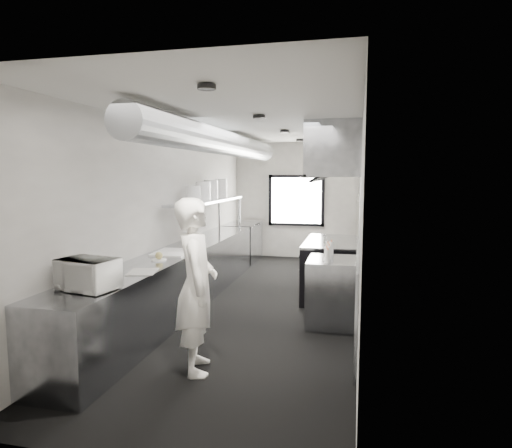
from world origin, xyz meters
The scene contains 35 objects.
floor centered at (0.00, 0.00, 0.00)m, with size 3.00×8.00×0.01m, color black.
ceiling centered at (0.00, 0.00, 2.80)m, with size 3.00×8.00×0.01m, color beige.
wall_back centered at (0.00, 4.00, 1.40)m, with size 3.00×0.02×2.80m, color beige.
wall_front centered at (0.00, -4.00, 1.40)m, with size 3.00×0.02×2.80m, color beige.
wall_left centered at (-1.50, 0.00, 1.40)m, with size 0.02×8.00×2.80m, color beige.
wall_right centered at (1.50, 0.00, 1.40)m, with size 0.02×8.00×2.80m, color beige.
wall_cladding centered at (1.48, 0.30, 0.55)m, with size 0.03×5.50×1.10m, color gray.
hvac_duct centered at (-0.70, 0.40, 2.55)m, with size 0.40×0.40×6.40m, color #92969A.
service_window centered at (0.00, 3.96, 1.40)m, with size 1.36×0.05×1.25m.
exhaust_hood centered at (1.10, 0.70, 2.39)m, with size 0.81×2.20×0.88m.
prep_counter centered at (-1.15, -0.50, 0.45)m, with size 0.70×6.00×0.90m, color gray.
pass_shelf centered at (-1.19, 1.00, 1.54)m, with size 0.45×3.00×0.68m.
range centered at (1.04, 0.70, 0.47)m, with size 0.88×1.60×0.94m.
bottle_station centered at (1.15, -0.70, 0.45)m, with size 0.65×0.80×0.90m, color gray.
far_work_table centered at (-1.15, 3.20, 0.45)m, with size 0.70×1.20×0.90m, color gray.
notice_sheet_a centered at (1.47, -1.20, 1.60)m, with size 0.02×0.28×0.38m, color silver.
notice_sheet_b centered at (1.47, -1.55, 1.55)m, with size 0.02×0.28×0.38m, color silver.
line_cook centered at (-0.13, -2.46, 0.90)m, with size 0.66×0.43×1.81m, color white.
microwave centered at (-1.12, -2.84, 1.05)m, with size 0.52×0.39×0.31m, color white.
deli_tub_a centered at (-1.28, -2.67, 0.95)m, with size 0.15×0.15×0.10m, color #B2BBAC.
deli_tub_b centered at (-1.31, -2.59, 0.95)m, with size 0.14×0.14×0.10m, color #B2BBAC.
newspaper centered at (-0.97, -2.01, 0.90)m, with size 0.31×0.38×0.01m, color white.
small_plate centered at (-1.08, -1.33, 0.91)m, with size 0.20×0.20×0.02m, color white.
pastry centered at (-1.08, -1.33, 0.97)m, with size 0.10×0.10×0.10m, color tan.
cutting_board centered at (-1.14, -0.77, 0.91)m, with size 0.48×0.65×0.02m, color silver.
knife_block centered at (-1.29, 0.43, 1.02)m, with size 0.10×0.23×0.25m, color brown.
plate_stack_a centered at (-1.23, 0.33, 1.71)m, with size 0.24×0.24×0.28m, color white.
plate_stack_b centered at (-1.21, 0.75, 1.74)m, with size 0.26×0.26×0.34m, color white.
plate_stack_c centered at (-1.18, 1.07, 1.75)m, with size 0.26×0.26×0.37m, color white.
plate_stack_d centered at (-1.20, 1.77, 1.76)m, with size 0.24×0.24×0.37m, color white.
squeeze_bottle_a centered at (1.10, -0.98, 0.99)m, with size 0.06×0.06×0.17m, color silver.
squeeze_bottle_b centered at (1.08, -0.89, 0.99)m, with size 0.06×0.06×0.19m, color silver.
squeeze_bottle_c centered at (1.10, -0.71, 0.99)m, with size 0.06×0.06×0.18m, color silver.
squeeze_bottle_d centered at (1.08, -0.59, 1.00)m, with size 0.06×0.06×0.19m, color silver.
squeeze_bottle_e centered at (1.11, -0.39, 0.99)m, with size 0.06×0.06×0.19m, color silver.
Camera 1 is at (1.47, -6.61, 2.04)m, focal length 30.81 mm.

